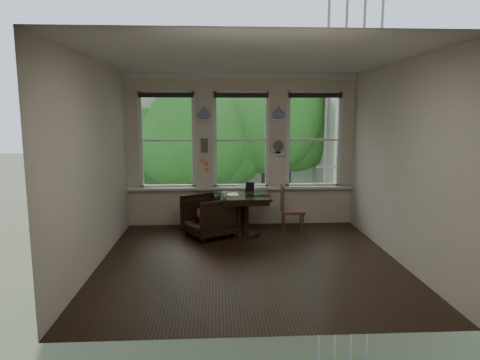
{
  "coord_description": "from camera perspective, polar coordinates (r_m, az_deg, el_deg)",
  "views": [
    {
      "loc": [
        -0.49,
        -6.24,
        2.23
      ],
      "look_at": [
        -0.09,
        0.9,
        1.11
      ],
      "focal_mm": 32.0,
      "sensor_mm": 36.0,
      "label": 1
    }
  ],
  "objects": [
    {
      "name": "intercom",
      "position": [
        8.45,
        -4.77,
        4.61
      ],
      "size": [
        0.14,
        0.06,
        0.28
      ],
      "primitive_type": "cube",
      "color": "#59544F",
      "rests_on": "ground"
    },
    {
      "name": "vase_right",
      "position": [
        8.48,
        5.14,
        8.94
      ],
      "size": [
        0.24,
        0.24,
        0.25
      ],
      "primitive_type": "imported",
      "color": "silver",
      "rests_on": "shelf_right"
    },
    {
      "name": "window_center",
      "position": [
        8.52,
        0.14,
        5.35
      ],
      "size": [
        1.1,
        0.12,
        1.9
      ],
      "primitive_type": null,
      "color": "white",
      "rests_on": "ground"
    },
    {
      "name": "vase_left",
      "position": [
        8.39,
        -4.83,
        8.95
      ],
      "size": [
        0.24,
        0.24,
        0.25
      ],
      "primitive_type": "imported",
      "color": "silver",
      "rests_on": "shelf_left"
    },
    {
      "name": "wall_front",
      "position": [
        4.08,
        3.74,
        -1.42
      ],
      "size": [
        4.5,
        0.0,
        4.5
      ],
      "primitive_type": "plane",
      "rotation": [
        -1.57,
        0.0,
        0.0
      ],
      "color": "beige",
      "rests_on": "ground"
    },
    {
      "name": "laptop",
      "position": [
        7.74,
        3.15,
        -2.03
      ],
      "size": [
        0.34,
        0.23,
        0.03
      ],
      "primitive_type": "imported",
      "rotation": [
        0.0,
        0.0,
        -0.09
      ],
      "color": "black",
      "rests_on": "table"
    },
    {
      "name": "papers",
      "position": [
        7.88,
        -1.09,
        -1.9
      ],
      "size": [
        0.28,
        0.34,
        0.0
      ],
      "primitive_type": "cube",
      "rotation": [
        0.0,
        0.0,
        0.24
      ],
      "color": "silver",
      "rests_on": "table"
    },
    {
      "name": "side_chair_right",
      "position": [
        7.92,
        7.02,
        -4.06
      ],
      "size": [
        0.45,
        0.45,
        0.92
      ],
      "primitive_type": null,
      "rotation": [
        0.0,
        0.0,
        1.5
      ],
      "color": "#4C2B1B",
      "rests_on": "ground"
    },
    {
      "name": "shelf_right",
      "position": [
        8.48,
        5.13,
        8.0
      ],
      "size": [
        0.26,
        0.16,
        0.03
      ],
      "primitive_type": "cube",
      "color": "white",
      "rests_on": "ground"
    },
    {
      "name": "drinking_glass",
      "position": [
        7.69,
        1.3,
        -1.81
      ],
      "size": [
        0.15,
        0.15,
        0.1
      ],
      "primitive_type": "imported",
      "rotation": [
        0.0,
        0.0,
        -0.21
      ],
      "color": "white",
      "rests_on": "table"
    },
    {
      "name": "window_right",
      "position": [
        8.72,
        9.74,
        5.3
      ],
      "size": [
        1.1,
        0.12,
        1.9
      ],
      "primitive_type": null,
      "color": "white",
      "rests_on": "ground"
    },
    {
      "name": "ceiling",
      "position": [
        6.3,
        1.36,
        15.92
      ],
      "size": [
        4.5,
        4.5,
        0.0
      ],
      "primitive_type": "plane",
      "rotation": [
        3.14,
        0.0,
        0.0
      ],
      "color": "silver",
      "rests_on": "ground"
    },
    {
      "name": "mug",
      "position": [
        7.62,
        -2.0,
        -1.91
      ],
      "size": [
        0.13,
        0.13,
        0.1
      ],
      "primitive_type": "imported",
      "rotation": [
        0.0,
        0.0,
        0.22
      ],
      "color": "white",
      "rests_on": "table"
    },
    {
      "name": "wall_back",
      "position": [
        8.53,
        0.14,
        4.01
      ],
      "size": [
        4.5,
        0.0,
        4.5
      ],
      "primitive_type": "plane",
      "rotation": [
        1.57,
        0.0,
        0.0
      ],
      "color": "beige",
      "rests_on": "ground"
    },
    {
      "name": "shelf_left",
      "position": [
        8.39,
        -4.82,
        8.0
      ],
      "size": [
        0.26,
        0.16,
        0.03
      ],
      "primitive_type": "cube",
      "color": "white",
      "rests_on": "ground"
    },
    {
      "name": "desk_fan",
      "position": [
        8.48,
        5.09,
        4.15
      ],
      "size": [
        0.2,
        0.2,
        0.24
      ],
      "primitive_type": null,
      "color": "#59544F",
      "rests_on": "ground"
    },
    {
      "name": "ground",
      "position": [
        6.64,
        1.26,
        -10.71
      ],
      "size": [
        4.5,
        4.5,
        0.0
      ],
      "primitive_type": "plane",
      "color": "black",
      "rests_on": "ground"
    },
    {
      "name": "wall_left",
      "position": [
        6.52,
        -18.82,
        2.01
      ],
      "size": [
        0.0,
        4.5,
        4.5
      ],
      "primitive_type": "plane",
      "rotation": [
        1.57,
        0.0,
        1.57
      ],
      "color": "beige",
      "rests_on": "ground"
    },
    {
      "name": "table",
      "position": [
        7.88,
        0.66,
        -4.7
      ],
      "size": [
        0.9,
        0.9,
        0.75
      ],
      "primitive_type": null,
      "color": "black",
      "rests_on": "ground"
    },
    {
      "name": "armchair_left",
      "position": [
        7.81,
        -4.07,
        -4.8
      ],
      "size": [
        1.14,
        1.13,
        0.76
      ],
      "primitive_type": "imported",
      "rotation": [
        0.0,
        0.0,
        -1.03
      ],
      "color": "black",
      "rests_on": "ground"
    },
    {
      "name": "tablet",
      "position": [
        7.87,
        1.32,
        -1.11
      ],
      "size": [
        0.18,
        0.12,
        0.22
      ],
      "primitive_type": "cube",
      "rotation": [
        -0.26,
        0.0,
        -0.32
      ],
      "color": "black",
      "rests_on": "table"
    },
    {
      "name": "cushion_red",
      "position": [
        7.8,
        -4.07,
        -4.31
      ],
      "size": [
        0.45,
        0.45,
        0.06
      ],
      "primitive_type": "cube",
      "color": "maroon",
      "rests_on": "armchair_left"
    },
    {
      "name": "sticky_notes",
      "position": [
        8.48,
        -4.73,
        2.25
      ],
      "size": [
        0.16,
        0.01,
        0.24
      ],
      "primitive_type": null,
      "color": "pink",
      "rests_on": "ground"
    },
    {
      "name": "wall_right",
      "position": [
        6.85,
        20.44,
        2.23
      ],
      "size": [
        0.0,
        4.5,
        4.5
      ],
      "primitive_type": "plane",
      "rotation": [
        1.57,
        0.0,
        -1.57
      ],
      "color": "beige",
      "rests_on": "ground"
    },
    {
      "name": "window_left",
      "position": [
        8.56,
        -9.64,
        5.24
      ],
      "size": [
        1.1,
        0.12,
        1.9
      ],
      "primitive_type": null,
      "color": "white",
      "rests_on": "ground"
    }
  ]
}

